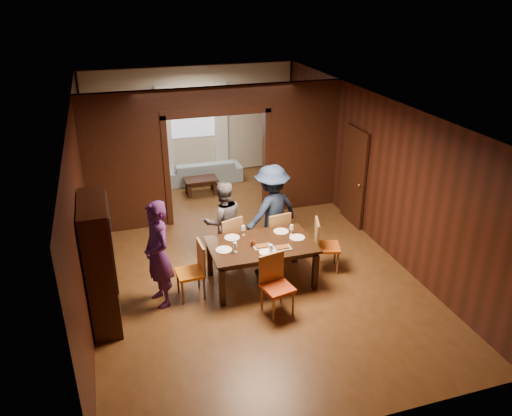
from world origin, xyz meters
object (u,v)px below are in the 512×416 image
object	(u,v)px
chair_right	(327,245)
dining_table	(261,263)
chair_far_r	(275,234)
hutch	(100,263)
person_grey	(223,222)
coffee_table	(201,186)
chair_far_l	(227,239)
chair_left	(190,271)
sofa	(203,171)
person_purple	(158,255)
chair_near	(278,286)
person_navy	(272,211)

from	to	relation	value
chair_right	dining_table	bearing A→B (deg)	110.64
chair_far_r	hutch	bearing A→B (deg)	11.23
hutch	person_grey	bearing A→B (deg)	29.86
coffee_table	chair_far_l	distance (m)	3.42
coffee_table	chair_left	world-z (taller)	chair_left
chair_right	chair_far_l	bearing A→B (deg)	83.12
chair_left	sofa	bearing A→B (deg)	162.71
person_purple	chair_far_r	xyz separation A→B (m)	(2.26, 0.87, -0.41)
chair_right	chair_near	world-z (taller)	same
person_purple	chair_near	distance (m)	1.95
chair_far_r	hutch	world-z (taller)	hutch
chair_far_r	person_purple	bearing A→B (deg)	13.52
hutch	person_purple	bearing A→B (deg)	12.43
coffee_table	hutch	xyz separation A→B (m)	(-2.41, -4.53, 0.80)
chair_near	hutch	world-z (taller)	hutch
person_grey	dining_table	size ratio (longest dim) A/B	0.87
chair_far_r	chair_near	xyz separation A→B (m)	(-0.54, -1.69, 0.00)
person_navy	coffee_table	world-z (taller)	person_navy
person_grey	dining_table	bearing A→B (deg)	111.46
sofa	hutch	distance (m)	6.01
sofa	chair_far_r	bearing A→B (deg)	96.45
person_grey	chair_near	xyz separation A→B (m)	(0.40, -1.88, -0.29)
person_navy	chair_far_l	bearing A→B (deg)	-17.62
dining_table	coffee_table	distance (m)	4.25
person_grey	chair_far_r	xyz separation A→B (m)	(0.94, -0.20, -0.29)
chair_right	person_grey	bearing A→B (deg)	79.79
chair_right	chair_far_l	distance (m)	1.85
coffee_table	chair_left	size ratio (longest dim) A/B	0.82
dining_table	chair_near	xyz separation A→B (m)	(-0.02, -0.92, 0.10)
sofa	chair_left	size ratio (longest dim) A/B	2.03
chair_far_r	coffee_table	bearing A→B (deg)	-85.75
chair_near	sofa	bearing A→B (deg)	77.44
person_grey	chair_far_r	distance (m)	1.01
chair_far_l	chair_right	bearing A→B (deg)	136.46
person_purple	dining_table	world-z (taller)	person_purple
chair_far_l	hutch	xyz separation A→B (m)	(-2.21, -1.12, 0.52)
dining_table	hutch	bearing A→B (deg)	-173.71
person_purple	chair_left	size ratio (longest dim) A/B	1.85
person_purple	coffee_table	xyz separation A→B (m)	(1.54, 4.33, -0.70)
sofa	dining_table	xyz separation A→B (m)	(-0.03, -5.06, 0.09)
person_purple	chair_far_r	size ratio (longest dim) A/B	1.85
person_purple	chair_left	world-z (taller)	person_purple
person_navy	dining_table	size ratio (longest dim) A/B	1.01
chair_left	coffee_table	bearing A→B (deg)	163.03
sofa	chair_far_l	xyz separation A→B (m)	(-0.43, -4.23, 0.20)
sofa	chair_left	xyz separation A→B (m)	(-1.28, -5.14, 0.20)
person_purple	sofa	world-z (taller)	person_purple
coffee_table	chair_right	bearing A→B (deg)	-70.54
chair_left	hutch	bearing A→B (deg)	-84.31
person_purple	chair_far_l	xyz separation A→B (m)	(1.34, 0.93, -0.41)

